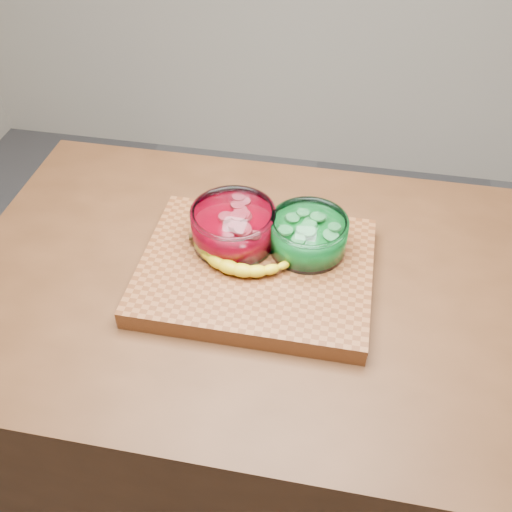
# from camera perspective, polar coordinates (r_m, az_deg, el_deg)

# --- Properties ---
(ground) EXTENTS (3.50, 3.50, 0.00)m
(ground) POSITION_cam_1_polar(r_m,az_deg,el_deg) (1.89, 0.00, -21.44)
(ground) COLOR #555559
(ground) RESTS_ON ground
(counter) EXTENTS (1.20, 0.80, 0.90)m
(counter) POSITION_cam_1_polar(r_m,az_deg,el_deg) (1.50, 0.00, -14.22)
(counter) COLOR #4C2B16
(counter) RESTS_ON ground
(cutting_board) EXTENTS (0.45, 0.35, 0.04)m
(cutting_board) POSITION_cam_1_polar(r_m,az_deg,el_deg) (1.12, 0.00, -1.47)
(cutting_board) COLOR brown
(cutting_board) RESTS_ON counter
(bowl_red) EXTENTS (0.17, 0.17, 0.08)m
(bowl_red) POSITION_cam_1_polar(r_m,az_deg,el_deg) (1.13, -2.27, 2.93)
(bowl_red) COLOR white
(bowl_red) RESTS_ON cutting_board
(bowl_green) EXTENTS (0.15, 0.15, 0.07)m
(bowl_green) POSITION_cam_1_polar(r_m,az_deg,el_deg) (1.12, 5.26, 2.11)
(bowl_green) COLOR white
(bowl_green) RESTS_ON cutting_board
(banana) EXTENTS (0.23, 0.13, 0.03)m
(banana) POSITION_cam_1_polar(r_m,az_deg,el_deg) (1.10, -1.67, 0.07)
(banana) COLOR yellow
(banana) RESTS_ON cutting_board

